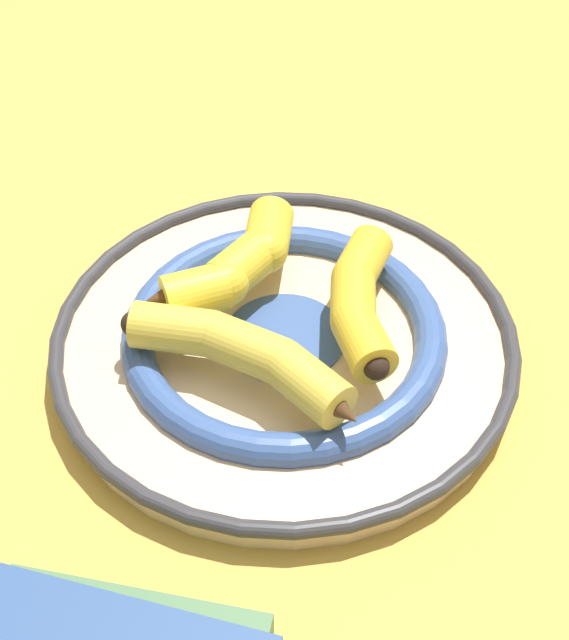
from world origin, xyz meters
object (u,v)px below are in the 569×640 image
(decorative_bowl, at_px, (284,339))
(banana_c, at_px, (246,354))
(banana_a, at_px, (235,265))
(banana_b, at_px, (359,296))

(decorative_bowl, relative_size, banana_c, 2.35)
(decorative_bowl, relative_size, banana_a, 2.63)
(decorative_bowl, height_order, banana_b, banana_b)
(banana_a, distance_m, banana_b, 0.11)
(decorative_bowl, xyz_separation_m, banana_c, (-0.05, 0.04, 0.04))
(banana_b, height_order, banana_c, same)
(banana_a, bearing_deg, banana_b, -72.43)
(decorative_bowl, distance_m, banana_a, 0.07)
(decorative_bowl, distance_m, banana_c, 0.07)
(banana_a, bearing_deg, decorative_bowl, -101.32)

